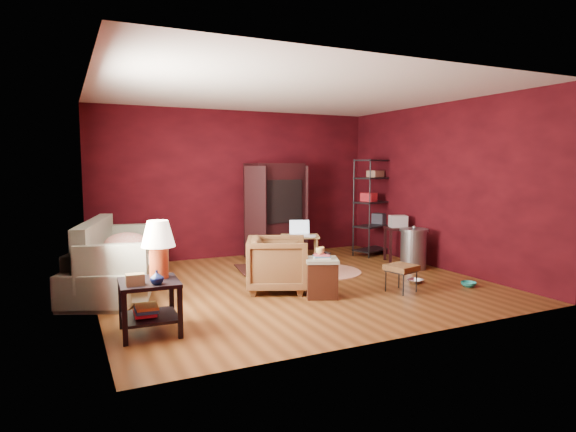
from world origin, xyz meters
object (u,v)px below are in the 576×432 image
side_table (154,266)px  wire_shelving (375,203)px  armchair (277,261)px  hamper (322,277)px  laptop_desk (300,239)px  sofa (119,259)px  tv_armoire (276,208)px

side_table → wire_shelving: 5.49m
armchair → hamper: 0.70m
side_table → laptop_desk: size_ratio=1.47×
sofa → side_table: size_ratio=1.92×
laptop_desk → tv_armoire: tv_armoire is taller
sofa → tv_armoire: (3.01, 1.37, 0.49)m
laptop_desk → wire_shelving: (1.90, 0.47, 0.53)m
side_table → wire_shelving: (4.75, 2.73, 0.32)m
sofa → side_table: side_table is taller
sofa → armchair: 2.23m
side_table → laptop_desk: bearing=38.4°
hamper → laptop_desk: (0.59, 1.83, 0.22)m
side_table → armchair: bearing=27.9°
hamper → wire_shelving: size_ratio=0.32×
tv_armoire → hamper: bearing=-109.8°
armchair → laptop_desk: armchair is taller
wire_shelving → side_table: bearing=-169.9°
armchair → hamper: armchair is taller
side_table → hamper: size_ratio=1.97×
hamper → wire_shelving: wire_shelving is taller
hamper → tv_armoire: bearing=78.3°
armchair → side_table: bearing=140.9°
armchair → wire_shelving: bearing=-35.8°
wire_shelving → laptop_desk: bearing=174.1°
tv_armoire → armchair: bearing=-121.4°
hamper → laptop_desk: laptop_desk is taller
sofa → armchair: (2.01, -0.95, -0.02)m
side_table → wire_shelving: wire_shelving is taller
wire_shelving → armchair: bearing=-168.7°
sofa → tv_armoire: tv_armoire is taller
hamper → tv_armoire: size_ratio=0.33×
side_table → laptop_desk: (2.85, 2.26, -0.21)m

